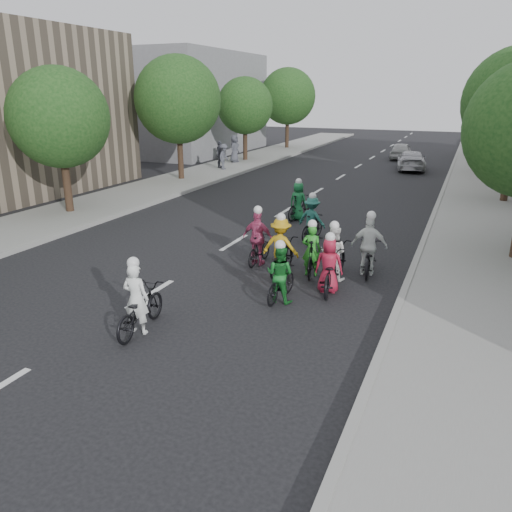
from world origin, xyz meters
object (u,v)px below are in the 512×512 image
Objects in this scene: cyclist_1 at (280,278)px; cyclist_4 at (329,270)px; cyclist_5 at (312,254)px; follow_car_lead at (411,160)px; follow_car_trail at (401,151)px; cyclist_7 at (312,222)px; cyclist_2 at (281,251)px; cyclist_9 at (299,204)px; cyclist_0 at (139,307)px; cyclist_8 at (369,253)px; cyclist_6 at (333,258)px; spectator_1 at (220,155)px; spectator_2 at (235,149)px; cyclist_3 at (258,243)px; spectator_0 at (224,157)px.

cyclist_1 is 0.79× the size of cyclist_4.
cyclist_5 is 0.43× the size of follow_car_lead.
cyclist_7 is at bearing 85.55° from follow_car_trail.
cyclist_2 is at bearing 79.09° from follow_car_lead.
cyclist_9 reaches higher than cyclist_1.
cyclist_0 reaches higher than cyclist_4.
follow_car_lead is at bearing 99.59° from follow_car_trail.
follow_car_trail is at bearing -90.83° from cyclist_8.
cyclist_9 is (-1.55, 6.14, -0.02)m from cyclist_2.
cyclist_2 is at bearing 114.71° from cyclist_9.
cyclist_6 is 27.18m from follow_car_trail.
follow_car_lead is at bearing -78.22° from spectator_1.
cyclist_4 is 0.54× the size of follow_car_trail.
spectator_1 is (-10.41, 13.21, 0.36)m from cyclist_7.
cyclist_8 reaches higher than cyclist_4.
cyclist_0 is 1.03× the size of spectator_2.
cyclist_9 reaches higher than cyclist_5.
follow_car_trail is at bearing -94.46° from cyclist_4.
follow_car_trail is (1.11, 31.93, 0.06)m from cyclist_0.
cyclist_5 is at bearing -157.03° from spectator_1.
cyclist_6 reaches higher than cyclist_4.
cyclist_1 is (2.22, 2.78, 0.02)m from cyclist_0.
follow_car_trail is (0.47, 26.82, -0.04)m from cyclist_3.
cyclist_1 is at bearing -160.56° from spectator_1.
spectator_2 reaches higher than cyclist_4.
cyclist_2 reaches higher than cyclist_1.
cyclist_8 is 20.95m from follow_car_lead.
spectator_2 is at bearing -69.16° from cyclist_5.
cyclist_7 is at bearing -75.95° from cyclist_4.
cyclist_2 is 0.96× the size of cyclist_6.
cyclist_3 reaches higher than cyclist_2.
cyclist_6 is 6.70m from cyclist_9.
spectator_0 is at bearing -142.02° from spectator_1.
follow_car_lead is 1.16× the size of follow_car_trail.
cyclist_1 is at bearing 75.38° from cyclist_5.
cyclist_5 is 0.94× the size of cyclist_6.
cyclist_4 is (2.53, -1.23, -0.09)m from cyclist_3.
cyclist_7 is (-1.02, 3.30, 0.07)m from cyclist_5.
follow_car_trail is 12.96m from spectator_2.
cyclist_4 is at bearing -147.79° from spectator_0.
cyclist_9 is (-2.23, 8.02, 0.04)m from cyclist_1.
spectator_2 is (-12.35, 19.44, 0.50)m from cyclist_6.
spectator_1 reaches higher than cyclist_7.
cyclist_3 is 18.97m from spectator_1.
cyclist_3 is (0.64, 5.11, 0.10)m from cyclist_0.
cyclist_2 is at bearing 14.49° from cyclist_8.
cyclist_3 is at bearing 87.41° from cyclist_7.
spectator_2 is at bearing -62.13° from cyclist_2.
spectator_2 is at bearing 11.80° from spectator_0.
cyclist_9 is (-1.37, 2.59, -0.03)m from cyclist_7.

